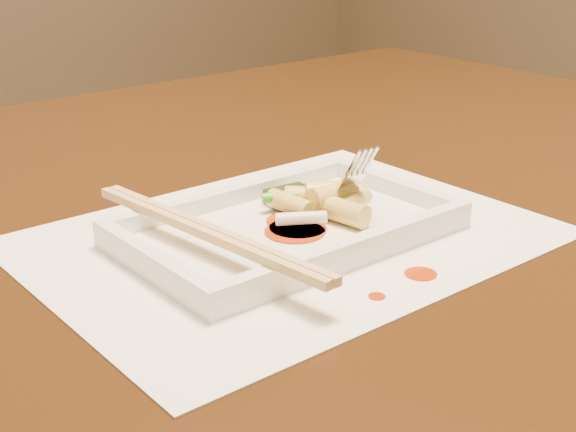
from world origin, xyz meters
TOP-DOWN VIEW (x-y plane):
  - table at (0.00, 0.00)m, footprint 1.40×0.90m
  - placemat at (-0.03, -0.14)m, footprint 0.40×0.30m
  - sauce_splatter_a at (-0.00, -0.25)m, footprint 0.02×0.02m
  - sauce_splatter_b at (-0.05, -0.26)m, footprint 0.01×0.01m
  - plate_base at (-0.03, -0.14)m, footprint 0.26×0.16m
  - plate_rim_far at (-0.03, -0.06)m, footprint 0.26×0.01m
  - plate_rim_near at (-0.03, -0.21)m, footprint 0.26×0.01m
  - plate_rim_left at (-0.16, -0.14)m, footprint 0.01×0.14m
  - plate_rim_right at (0.09, -0.14)m, footprint 0.01×0.14m
  - veg_piece at (0.00, -0.10)m, footprint 0.04×0.03m
  - scallion_white at (-0.03, -0.15)m, footprint 0.04×0.03m
  - scallion_green at (0.01, -0.12)m, footprint 0.08×0.05m
  - chopstick_a at (-0.11, -0.14)m, footprint 0.03×0.25m
  - chopstick_b at (-0.11, -0.14)m, footprint 0.03×0.25m
  - fork at (0.04, -0.12)m, footprint 0.09×0.10m
  - sauce_blob_0 at (-0.02, -0.13)m, footprint 0.04×0.04m
  - sauce_blob_1 at (-0.03, -0.14)m, footprint 0.05×0.05m
  - sauce_blob_2 at (-0.03, -0.15)m, footprint 0.05×0.05m
  - rice_cake_0 at (0.01, -0.11)m, footprint 0.04×0.04m
  - rice_cake_1 at (0.03, -0.15)m, footprint 0.05×0.03m
  - rice_cake_2 at (0.02, -0.13)m, footprint 0.05×0.04m
  - rice_cake_3 at (0.01, -0.16)m, footprint 0.03×0.04m
  - rice_cake_4 at (-0.01, -0.12)m, footprint 0.02×0.05m
  - rice_cake_5 at (0.02, -0.14)m, footprint 0.04×0.02m

SIDE VIEW (x-z plane):
  - table at x=0.00m, z-range 0.27..1.02m
  - placemat at x=-0.03m, z-range 0.75..0.75m
  - sauce_splatter_a at x=0.00m, z-range 0.75..0.75m
  - sauce_splatter_b at x=-0.05m, z-range 0.75..0.75m
  - plate_base at x=-0.03m, z-range 0.75..0.76m
  - sauce_blob_0 at x=-0.02m, z-range 0.76..0.76m
  - sauce_blob_1 at x=-0.03m, z-range 0.76..0.76m
  - sauce_blob_2 at x=-0.03m, z-range 0.76..0.76m
  - plate_rim_far at x=-0.03m, z-range 0.76..0.77m
  - plate_rim_near at x=-0.03m, z-range 0.76..0.77m
  - plate_rim_left at x=-0.16m, z-range 0.76..0.77m
  - plate_rim_right at x=0.09m, z-range 0.76..0.77m
  - veg_piece at x=0.00m, z-range 0.76..0.77m
  - rice_cake_0 at x=0.01m, z-range 0.76..0.78m
  - rice_cake_1 at x=0.03m, z-range 0.76..0.78m
  - rice_cake_3 at x=0.01m, z-range 0.76..0.78m
  - rice_cake_4 at x=-0.01m, z-range 0.76..0.78m
  - scallion_white at x=-0.03m, z-range 0.77..0.78m
  - scallion_green at x=0.01m, z-range 0.77..0.78m
  - rice_cake_2 at x=0.02m, z-range 0.77..0.78m
  - rice_cake_5 at x=0.02m, z-range 0.77..0.79m
  - chopstick_a at x=-0.11m, z-range 0.77..0.78m
  - chopstick_b at x=-0.11m, z-range 0.77..0.78m
  - fork at x=0.04m, z-range 0.76..0.90m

